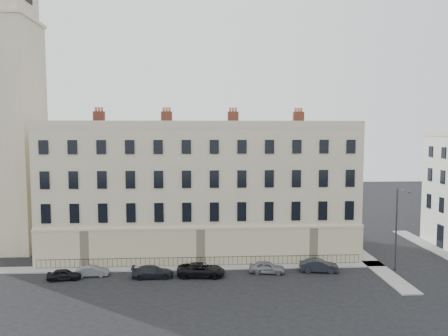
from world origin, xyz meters
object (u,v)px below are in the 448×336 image
(car_c, at_px, (153,272))
(car_e, at_px, (267,267))
(car_f, at_px, (319,266))
(car_d, at_px, (201,270))
(streetlamp, at_px, (397,226))
(car_b, at_px, (93,271))
(car_a, at_px, (64,274))

(car_c, bearing_deg, car_e, -88.34)
(car_c, bearing_deg, car_f, -89.18)
(car_f, bearing_deg, car_d, 101.54)
(car_d, relative_size, streetlamp, 0.55)
(streetlamp, bearing_deg, car_c, -161.63)
(car_b, relative_size, streetlamp, 0.37)
(car_f, xyz_separation_m, streetlamp, (8.11, -0.24, 4.20))
(car_d, bearing_deg, streetlamp, -84.68)
(car_b, height_order, car_d, car_d)
(car_d, relative_size, car_f, 1.21)
(car_a, height_order, streetlamp, streetlamp)
(car_b, height_order, car_c, car_c)
(car_b, bearing_deg, streetlamp, -92.48)
(car_b, height_order, car_e, car_e)
(car_b, relative_size, car_d, 0.67)
(car_e, relative_size, streetlamp, 0.42)
(car_d, height_order, car_e, car_d)
(car_c, relative_size, car_f, 1.04)
(car_c, height_order, streetlamp, streetlamp)
(streetlamp, bearing_deg, car_b, -163.37)
(car_a, xyz_separation_m, car_e, (20.38, 0.88, 0.07))
(car_a, bearing_deg, car_c, -96.03)
(car_a, bearing_deg, car_d, -95.85)
(car_c, bearing_deg, car_b, 80.55)
(car_a, xyz_separation_m, streetlamp, (33.99, 0.72, 4.31))
(streetlamp, bearing_deg, car_e, -163.58)
(car_e, xyz_separation_m, car_f, (5.49, 0.09, 0.04))
(car_f, bearing_deg, car_e, 99.26)
(car_e, height_order, car_f, car_f)
(car_a, bearing_deg, car_f, -94.89)
(car_f, distance_m, streetlamp, 9.14)
(car_e, xyz_separation_m, streetlamp, (13.61, -0.15, 4.24))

